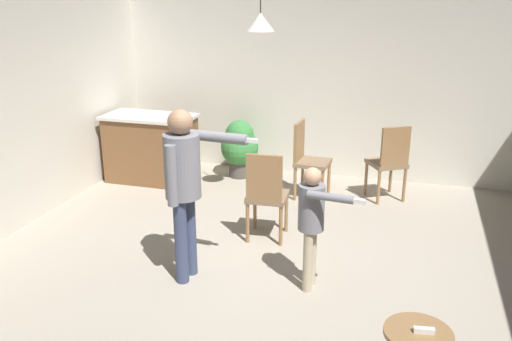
% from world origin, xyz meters
% --- Properties ---
extents(ground, '(7.68, 7.68, 0.00)m').
position_xyz_m(ground, '(0.00, 0.00, 0.00)').
color(ground, '#9E9384').
extents(wall_back, '(6.40, 0.10, 2.70)m').
position_xyz_m(wall_back, '(0.00, 3.20, 1.35)').
color(wall_back, silver).
rests_on(wall_back, ground).
extents(kitchen_counter, '(1.26, 0.66, 0.95)m').
position_xyz_m(kitchen_counter, '(-2.45, 2.19, 0.48)').
color(kitchen_counter, brown).
rests_on(kitchen_counter, ground).
extents(person_adult, '(0.82, 0.47, 1.62)m').
position_xyz_m(person_adult, '(-0.87, -0.20, 1.00)').
color(person_adult, '#384260').
rests_on(person_adult, ground).
extents(person_child, '(0.59, 0.37, 1.15)m').
position_xyz_m(person_child, '(0.26, -0.06, 0.72)').
color(person_child, tan).
rests_on(person_child, ground).
extents(dining_chair_by_counter, '(0.58, 0.58, 1.00)m').
position_xyz_m(dining_chair_by_counter, '(0.80, 2.36, 0.55)').
color(dining_chair_by_counter, olive).
rests_on(dining_chair_by_counter, ground).
extents(dining_chair_near_wall, '(0.45, 0.45, 1.00)m').
position_xyz_m(dining_chair_near_wall, '(-0.22, 2.18, 0.55)').
color(dining_chair_near_wall, olive).
rests_on(dining_chair_near_wall, ground).
extents(dining_chair_centre_back, '(0.45, 0.45, 1.00)m').
position_xyz_m(dining_chair_centre_back, '(-0.39, 0.79, 0.55)').
color(dining_chair_centre_back, olive).
rests_on(dining_chair_centre_back, ground).
extents(potted_plant_corner, '(0.54, 0.54, 0.83)m').
position_xyz_m(potted_plant_corner, '(-1.31, 2.72, 0.46)').
color(potted_plant_corner, '#4C4742').
rests_on(potted_plant_corner, ground).
extents(spare_remote_on_table, '(0.13, 0.06, 0.04)m').
position_xyz_m(spare_remote_on_table, '(1.21, -1.25, 0.54)').
color(spare_remote_on_table, white).
rests_on(spare_remote_on_table, side_table_by_couch).
extents(ceiling_light_pendant, '(0.32, 0.32, 0.55)m').
position_xyz_m(ceiling_light_pendant, '(-0.68, 1.57, 2.25)').
color(ceiling_light_pendant, silver).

